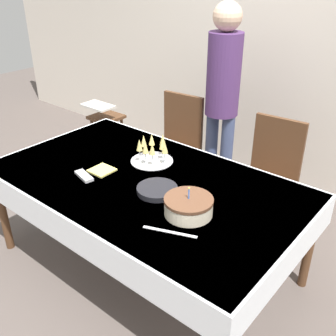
{
  "coord_description": "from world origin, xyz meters",
  "views": [
    {
      "loc": [
        1.55,
        -1.64,
        2.0
      ],
      "look_at": [
        0.16,
        0.05,
        0.85
      ],
      "focal_mm": 42.0,
      "sensor_mm": 36.0,
      "label": 1
    }
  ],
  "objects_px": {
    "dining_chair_far_right": "(269,174)",
    "plate_stack_main": "(157,190)",
    "high_chair": "(105,124)",
    "person_standing": "(223,89)",
    "dining_chair_far_left": "(176,143)",
    "birthday_cake": "(188,206)",
    "champagne_tray": "(153,149)",
    "gift_bag": "(48,181)"
  },
  "relations": [
    {
      "from": "high_chair",
      "to": "gift_bag",
      "type": "bearing_deg",
      "value": -85.73
    },
    {
      "from": "plate_stack_main",
      "to": "person_standing",
      "type": "height_order",
      "value": "person_standing"
    },
    {
      "from": "birthday_cake",
      "to": "champagne_tray",
      "type": "xyz_separation_m",
      "value": [
        -0.6,
        0.37,
        0.04
      ]
    },
    {
      "from": "dining_chair_far_left",
      "to": "plate_stack_main",
      "type": "bearing_deg",
      "value": -57.36
    },
    {
      "from": "dining_chair_far_left",
      "to": "dining_chair_far_right",
      "type": "bearing_deg",
      "value": 0.01
    },
    {
      "from": "dining_chair_far_left",
      "to": "dining_chair_far_right",
      "type": "distance_m",
      "value": 0.93
    },
    {
      "from": "dining_chair_far_right",
      "to": "high_chair",
      "type": "bearing_deg",
      "value": -179.91
    },
    {
      "from": "dining_chair_far_right",
      "to": "champagne_tray",
      "type": "distance_m",
      "value": 0.96
    },
    {
      "from": "dining_chair_far_right",
      "to": "champagne_tray",
      "type": "height_order",
      "value": "dining_chair_far_right"
    },
    {
      "from": "plate_stack_main",
      "to": "dining_chair_far_left",
      "type": "bearing_deg",
      "value": 122.64
    },
    {
      "from": "dining_chair_far_left",
      "to": "high_chair",
      "type": "bearing_deg",
      "value": -179.83
    },
    {
      "from": "birthday_cake",
      "to": "champagne_tray",
      "type": "height_order",
      "value": "champagne_tray"
    },
    {
      "from": "champagne_tray",
      "to": "gift_bag",
      "type": "relative_size",
      "value": 0.96
    },
    {
      "from": "dining_chair_far_right",
      "to": "person_standing",
      "type": "xyz_separation_m",
      "value": [
        -0.58,
        0.17,
        0.53
      ]
    },
    {
      "from": "gift_bag",
      "to": "champagne_tray",
      "type": "bearing_deg",
      "value": 5.23
    },
    {
      "from": "plate_stack_main",
      "to": "gift_bag",
      "type": "height_order",
      "value": "plate_stack_main"
    },
    {
      "from": "dining_chair_far_left",
      "to": "person_standing",
      "type": "xyz_separation_m",
      "value": [
        0.35,
        0.17,
        0.53
      ]
    },
    {
      "from": "gift_bag",
      "to": "dining_chair_far_right",
      "type": "bearing_deg",
      "value": 23.96
    },
    {
      "from": "birthday_cake",
      "to": "person_standing",
      "type": "bearing_deg",
      "value": 115.3
    },
    {
      "from": "dining_chair_far_right",
      "to": "high_chair",
      "type": "height_order",
      "value": "dining_chair_far_right"
    },
    {
      "from": "dining_chair_far_left",
      "to": "champagne_tray",
      "type": "bearing_deg",
      "value": -64.32
    },
    {
      "from": "plate_stack_main",
      "to": "person_standing",
      "type": "xyz_separation_m",
      "value": [
        -0.29,
        1.17,
        0.32
      ]
    },
    {
      "from": "dining_chair_far_right",
      "to": "plate_stack_main",
      "type": "distance_m",
      "value": 1.06
    },
    {
      "from": "dining_chair_far_right",
      "to": "high_chair",
      "type": "xyz_separation_m",
      "value": [
        -1.88,
        -0.0,
        -0.05
      ]
    },
    {
      "from": "plate_stack_main",
      "to": "high_chair",
      "type": "distance_m",
      "value": 1.9
    },
    {
      "from": "dining_chair_far_right",
      "to": "dining_chair_far_left",
      "type": "bearing_deg",
      "value": -179.99
    },
    {
      "from": "high_chair",
      "to": "gift_bag",
      "type": "xyz_separation_m",
      "value": [
        0.06,
        -0.81,
        -0.32
      ]
    },
    {
      "from": "person_standing",
      "to": "gift_bag",
      "type": "height_order",
      "value": "person_standing"
    },
    {
      "from": "dining_chair_far_right",
      "to": "person_standing",
      "type": "height_order",
      "value": "person_standing"
    },
    {
      "from": "birthday_cake",
      "to": "high_chair",
      "type": "distance_m",
      "value": 2.19
    },
    {
      "from": "dining_chair_far_left",
      "to": "gift_bag",
      "type": "distance_m",
      "value": 1.26
    },
    {
      "from": "dining_chair_far_left",
      "to": "dining_chair_far_right",
      "type": "xyz_separation_m",
      "value": [
        0.93,
        0.0,
        0.0
      ]
    },
    {
      "from": "high_chair",
      "to": "birthday_cake",
      "type": "bearing_deg",
      "value": -29.35
    },
    {
      "from": "champagne_tray",
      "to": "plate_stack_main",
      "type": "distance_m",
      "value": 0.44
    },
    {
      "from": "dining_chair_far_left",
      "to": "birthday_cake",
      "type": "relative_size",
      "value": 3.43
    },
    {
      "from": "dining_chair_far_left",
      "to": "gift_bag",
      "type": "xyz_separation_m",
      "value": [
        -0.9,
        -0.81,
        -0.37
      ]
    },
    {
      "from": "dining_chair_far_right",
      "to": "plate_stack_main",
      "type": "xyz_separation_m",
      "value": [
        -0.29,
        -1.0,
        0.21
      ]
    },
    {
      "from": "birthday_cake",
      "to": "gift_bag",
      "type": "height_order",
      "value": "birthday_cake"
    },
    {
      "from": "dining_chair_far_left",
      "to": "birthday_cake",
      "type": "bearing_deg",
      "value": -48.82
    },
    {
      "from": "champagne_tray",
      "to": "person_standing",
      "type": "height_order",
      "value": "person_standing"
    },
    {
      "from": "plate_stack_main",
      "to": "gift_bag",
      "type": "distance_m",
      "value": 1.66
    },
    {
      "from": "dining_chair_far_right",
      "to": "person_standing",
      "type": "bearing_deg",
      "value": 163.45
    }
  ]
}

